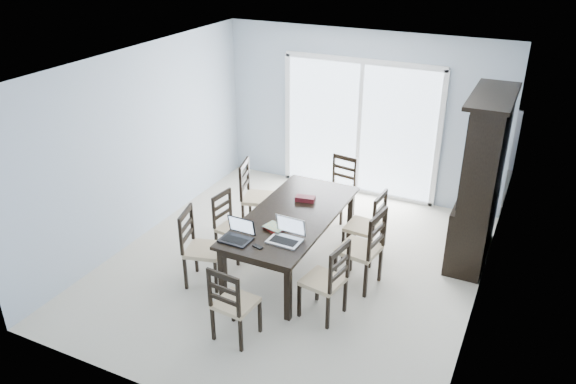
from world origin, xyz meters
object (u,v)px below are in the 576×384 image
chair_left_near (196,239)px  chair_right_far (371,219)px  china_hutch (481,182)px  chair_end_near (230,297)px  chair_right_near (331,273)px  chair_left_mid (228,218)px  laptop_dark (235,236)px  laptop_silver (285,237)px  chair_left_far (253,188)px  chair_right_mid (368,241)px  cell_phone (258,247)px  hot_tub (357,134)px  dining_table (292,220)px  game_box (305,199)px  chair_end_far (341,181)px

chair_left_near → chair_right_far: chair_left_near is taller
china_hutch → chair_end_near: china_hutch is taller
chair_right_near → chair_left_mid: bearing=78.2°
china_hutch → laptop_dark: size_ratio=6.21×
laptop_dark → laptop_silver: bearing=24.4°
chair_right_far → chair_left_far: bearing=90.5°
chair_left_far → chair_right_mid: chair_right_mid is taller
chair_right_far → cell_phone: 1.69m
chair_left_near → hot_tub: bearing=159.5°
chair_left_far → hot_tub: bearing=155.5°
chair_left_mid → chair_right_mid: 1.86m
dining_table → laptop_dark: 0.92m
chair_left_far → game_box: size_ratio=4.70×
chair_right_far → laptop_silver: (-0.63, -1.22, 0.22)m
chair_left_near → chair_right_mid: chair_right_mid is taller
dining_table → chair_end_near: chair_end_near is taller
chair_right_near → hot_tub: size_ratio=0.47×
dining_table → chair_left_far: size_ratio=1.88×
hot_tub → chair_left_mid: bearing=-96.8°
chair_left_mid → laptop_silver: 1.24m
chair_end_near → game_box: bearing=96.5°
chair_right_mid → chair_end_near: (-0.95, -1.55, -0.07)m
dining_table → chair_right_near: (0.82, -0.77, -0.09)m
chair_right_near → game_box: chair_right_near is taller
laptop_dark → chair_right_near: bearing=6.1°
chair_right_near → chair_end_far: size_ratio=1.03×
china_hutch → game_box: 2.22m
chair_end_near → game_box: (-0.05, 1.98, 0.23)m
chair_left_mid → laptop_silver: bearing=69.9°
china_hutch → chair_right_far: 1.45m
chair_left_near → chair_left_mid: chair_left_near is taller
china_hutch → chair_left_mid: 3.24m
chair_right_far → laptop_silver: chair_right_far is taller
china_hutch → chair_right_mid: china_hutch is taller
chair_left_far → cell_phone: bearing=16.1°
chair_right_mid → chair_end_far: 1.87m
laptop_silver → game_box: 1.06m
cell_phone → chair_left_mid: bearing=154.0°
chair_right_mid → chair_end_near: chair_right_mid is taller
chair_right_mid → chair_right_far: 0.63m
chair_right_far → chair_end_far: size_ratio=1.05×
china_hutch → chair_end_far: 2.07m
chair_right_near → chair_end_far: (-0.77, 2.35, -0.02)m
chair_right_far → laptop_silver: size_ratio=2.93×
game_box → laptop_dark: bearing=-103.6°
china_hutch → chair_left_far: size_ratio=1.88×
chair_right_near → cell_phone: chair_right_near is taller
cell_phone → laptop_dark: bearing=-166.5°
chair_left_far → chair_left_mid: bearing=-9.8°
chair_right_mid → chair_end_far: bearing=38.2°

